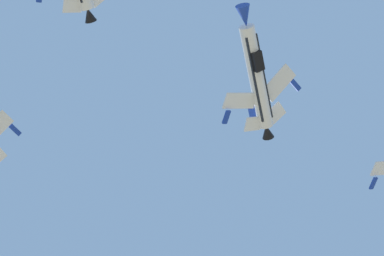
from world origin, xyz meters
TOP-DOWN VIEW (x-y plane):
  - fighter_jet_left_wing at (-7.16, 27.36)m, footprint 9.09×15.55m

SIDE VIEW (x-z plane):
  - fighter_jet_left_wing at x=-7.16m, z-range 79.14..84.59m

